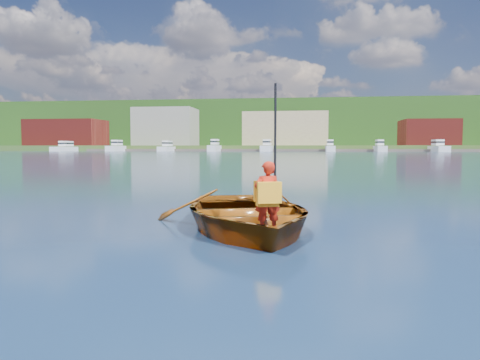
% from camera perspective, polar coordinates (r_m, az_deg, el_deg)
% --- Properties ---
extents(ground, '(600.00, 600.00, 0.00)m').
position_cam_1_polar(ground, '(7.52, -2.80, -6.22)').
color(ground, '#14273E').
rests_on(ground, ground).
extents(rowboat, '(3.94, 4.69, 0.83)m').
position_cam_1_polar(rowboat, '(7.59, 0.67, -4.09)').
color(rowboat, '#7B3A0D').
rests_on(rowboat, ground).
extents(child_paddler, '(0.44, 0.42, 2.16)m').
position_cam_1_polar(child_paddler, '(6.70, 3.38, -1.94)').
color(child_paddler, '#AF1E0F').
rests_on(child_paddler, ground).
extents(shoreline, '(400.00, 140.00, 22.00)m').
position_cam_1_polar(shoreline, '(244.06, 7.37, 6.08)').
color(shoreline, '#345A24').
rests_on(shoreline, ground).
extents(dock, '(160.05, 7.43, 0.80)m').
position_cam_1_polar(dock, '(155.36, 9.51, 3.60)').
color(dock, brown).
rests_on(dock, ground).
extents(waterfront_buildings, '(202.00, 16.00, 14.00)m').
position_cam_1_polar(waterfront_buildings, '(172.64, 4.65, 6.11)').
color(waterfront_buildings, maroon).
rests_on(waterfront_buildings, ground).
extents(marina_yachts, '(143.98, 12.97, 4.26)m').
position_cam_1_polar(marina_yachts, '(150.90, 3.97, 4.00)').
color(marina_yachts, white).
rests_on(marina_yachts, ground).
extents(hillside_trees, '(240.86, 89.12, 25.58)m').
position_cam_1_polar(hillside_trees, '(244.85, 0.96, 7.81)').
color(hillside_trees, '#382314').
rests_on(hillside_trees, ground).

